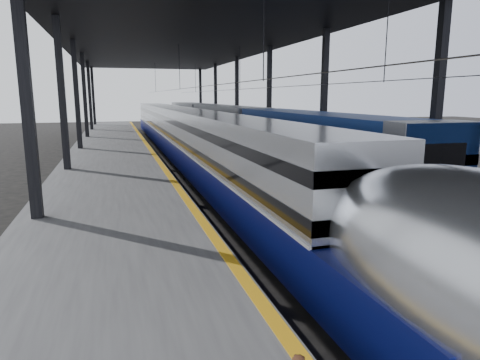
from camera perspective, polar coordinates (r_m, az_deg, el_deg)
name	(u,v)px	position (r m, az deg, el deg)	size (l,w,h in m)	color
ground	(253,288)	(11.47, 1.69, -14.21)	(160.00, 160.00, 0.00)	black
platform	(112,163)	(30.18, -16.71, 2.21)	(6.00, 80.00, 1.00)	#4C4C4F
yellow_strip	(154,154)	(30.21, -11.45, 3.43)	(0.30, 80.00, 0.01)	orange
rails	(226,164)	(31.22, -1.83, 2.17)	(6.52, 80.00, 0.16)	slate
canopy	(188,33)	(30.59, -6.93, 18.90)	(18.00, 75.00, 9.47)	black
tgv_train	(186,137)	(32.91, -7.19, 5.67)	(2.77, 65.20, 3.97)	silver
second_train	(228,127)	(40.12, -1.57, 7.01)	(2.97, 56.05, 4.09)	navy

